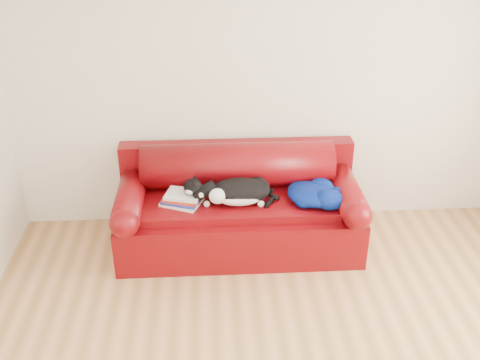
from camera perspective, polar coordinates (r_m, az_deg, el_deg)
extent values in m
cube|color=beige|center=(5.01, 2.34, 9.26)|extent=(4.50, 0.02, 2.60)
cube|color=#430205|center=(5.02, -0.10, -4.55)|extent=(2.10, 0.90, 0.42)
cube|color=#430205|center=(4.85, -0.07, -2.48)|extent=(1.66, 0.62, 0.10)
cylinder|color=black|center=(4.89, -10.94, -8.72)|extent=(0.06, 0.06, 0.05)
cylinder|color=black|center=(4.98, 10.97, -7.96)|extent=(0.06, 0.06, 0.05)
cylinder|color=black|center=(5.43, -10.18, -4.56)|extent=(0.06, 0.06, 0.05)
cylinder|color=black|center=(5.51, 9.42, -3.95)|extent=(0.06, 0.06, 0.05)
cube|color=#430205|center=(5.22, -0.33, -0.42)|extent=(2.10, 0.18, 0.85)
cylinder|color=#430205|center=(5.00, -0.27, 1.54)|extent=(1.70, 0.40, 0.40)
cylinder|color=#430205|center=(4.89, -11.06, -1.55)|extent=(0.24, 0.88, 0.24)
sphere|color=#430205|center=(4.52, -11.68, -4.31)|extent=(0.24, 0.24, 0.24)
cylinder|color=#430205|center=(4.98, 10.64, -0.93)|extent=(0.24, 0.88, 0.24)
sphere|color=#430205|center=(4.61, 11.85, -3.57)|extent=(0.24, 0.24, 0.24)
cube|color=white|center=(4.78, -5.83, -2.24)|extent=(0.39, 0.35, 0.02)
cube|color=white|center=(4.78, -5.83, -2.24)|extent=(0.37, 0.33, 0.02)
cube|color=#1F30AC|center=(4.77, -5.85, -1.98)|extent=(0.37, 0.33, 0.02)
cube|color=white|center=(4.77, -5.85, -1.98)|extent=(0.35, 0.31, 0.02)
cube|color=#AC3013|center=(4.76, -5.86, -1.72)|extent=(0.35, 0.31, 0.02)
cube|color=white|center=(4.76, -5.86, -1.72)|extent=(0.34, 0.29, 0.02)
cube|color=silver|center=(4.74, -5.88, -1.46)|extent=(0.34, 0.29, 0.02)
cube|color=white|center=(4.74, -5.88, -1.46)|extent=(0.32, 0.27, 0.02)
ellipsoid|color=black|center=(4.73, -0.03, -1.13)|extent=(0.57, 0.41, 0.21)
ellipsoid|color=silver|center=(4.69, -0.05, -1.94)|extent=(0.39, 0.25, 0.14)
ellipsoid|color=silver|center=(4.65, -2.28, -1.65)|extent=(0.18, 0.17, 0.13)
ellipsoid|color=black|center=(4.79, 1.73, -0.94)|extent=(0.26, 0.26, 0.18)
ellipsoid|color=black|center=(4.61, -4.03, -1.04)|extent=(0.18, 0.17, 0.13)
ellipsoid|color=silver|center=(4.58, -4.31, -1.49)|extent=(0.09, 0.08, 0.05)
sphere|color=#BF7272|center=(4.58, -4.52, -1.51)|extent=(0.02, 0.02, 0.02)
cone|color=black|center=(4.56, -3.73, -0.53)|extent=(0.07, 0.06, 0.06)
cone|color=black|center=(4.62, -3.96, -0.12)|extent=(0.07, 0.06, 0.06)
cylinder|color=black|center=(4.83, 3.11, -1.52)|extent=(0.15, 0.17, 0.05)
sphere|color=silver|center=(4.66, -2.72, -2.80)|extent=(0.05, 0.05, 0.05)
sphere|color=silver|center=(4.71, 2.14, -2.43)|extent=(0.05, 0.05, 0.05)
ellipsoid|color=#02054F|center=(4.80, 7.41, -1.38)|extent=(0.55, 0.53, 0.14)
ellipsoid|color=#02054F|center=(4.73, 9.00, -1.88)|extent=(0.33, 0.31, 0.16)
ellipsoid|color=#02054F|center=(4.90, 6.41, -0.93)|extent=(0.36, 0.38, 0.11)
ellipsoid|color=#02054F|center=(4.90, 8.28, -0.67)|extent=(0.27, 0.25, 0.16)
ellipsoid|color=#02054F|center=(4.73, 6.57, -2.08)|extent=(0.22, 0.23, 0.10)
ellipsoid|color=silver|center=(4.72, 8.07, -1.74)|extent=(0.20, 0.14, 0.04)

